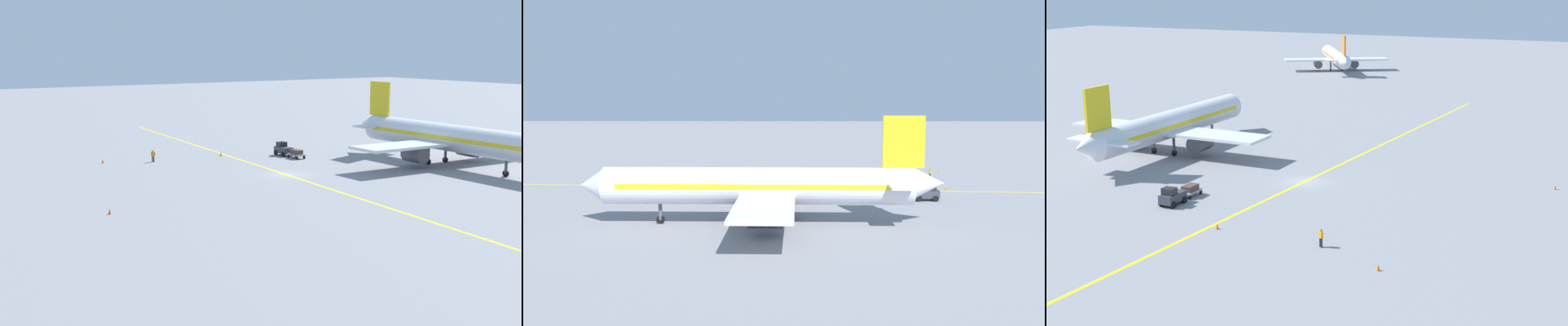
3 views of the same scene
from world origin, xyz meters
The scene contains 9 objects.
ground_plane centered at (0.00, 0.00, 0.00)m, with size 400.00×400.00×0.00m, color gray.
apron_yellow_centreline centered at (0.00, 0.00, 0.00)m, with size 0.40×120.00×0.01m, color yellow.
airplane_at_gate centered at (-22.05, 5.76, 3.71)m, with size 28.10×35.46×10.60m.
baggage_tug_dark centered at (-8.79, -13.32, 0.90)m, with size 1.77×3.01×2.11m.
baggage_cart_trailing centered at (-8.77, -10.02, 0.76)m, with size 1.42×2.61×1.24m.
ground_crew_worker centered at (9.77, -18.05, 0.91)m, with size 0.52×0.37×1.68m.
traffic_cone_near_nose centered at (-0.81, -17.75, 0.28)m, with size 0.32×0.32×0.55m, color orange.
traffic_cone_mid_apron centered at (15.96, -20.93, 0.28)m, with size 0.32×0.32×0.55m, color orange.
traffic_cone_by_wingtip centered at (26.36, 8.50, 0.28)m, with size 0.32×0.32×0.55m, color orange.
Camera 1 is at (50.80, 73.07, 15.99)m, focal length 50.00 mm.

